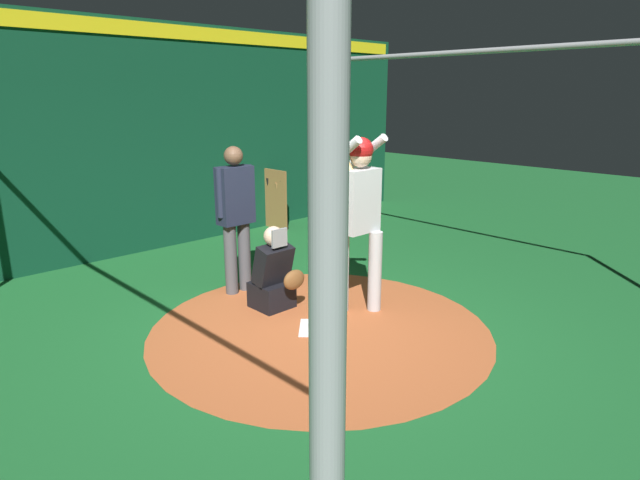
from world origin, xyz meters
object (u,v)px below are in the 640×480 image
(batter, at_px, (359,207))
(bat_rack, at_px, (272,200))
(catcher, at_px, (274,277))
(umpire, at_px, (236,212))
(home_plate, at_px, (320,328))

(batter, height_order, bat_rack, batter)
(catcher, xyz_separation_m, umpire, (-0.72, 0.02, 0.62))
(home_plate, distance_m, umpire, 1.77)
(home_plate, height_order, catcher, catcher)
(umpire, relative_size, bat_rack, 1.67)
(home_plate, distance_m, catcher, 0.84)
(home_plate, relative_size, catcher, 0.44)
(catcher, height_order, umpire, umpire)
(home_plate, height_order, bat_rack, bat_rack)
(catcher, relative_size, umpire, 0.54)
(batter, height_order, umpire, batter)
(home_plate, height_order, batter, batter)
(home_plate, bearing_deg, batter, 97.25)
(catcher, bearing_deg, bat_rack, 141.51)
(catcher, distance_m, bat_rack, 3.80)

